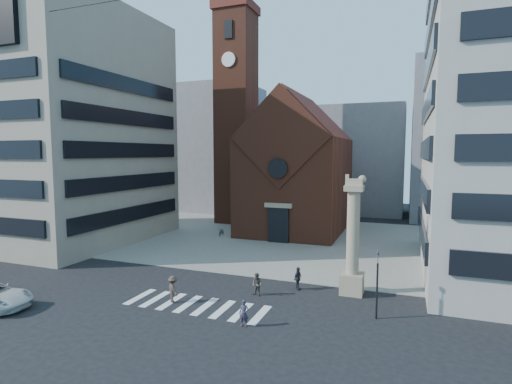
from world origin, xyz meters
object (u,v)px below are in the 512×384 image
at_px(lion_column, 353,247).
at_px(pedestrian_1, 257,284).
at_px(pedestrian_0, 244,313).
at_px(traffic_light, 377,283).
at_px(scooter_0, 221,232).
at_px(pedestrian_2, 298,278).

relative_size(lion_column, pedestrian_1, 5.31).
bearing_deg(pedestrian_1, pedestrian_0, -58.05).
relative_size(traffic_light, scooter_0, 2.44).
distance_m(traffic_light, scooter_0, 27.45).
bearing_deg(pedestrian_2, pedestrian_1, 147.89).
bearing_deg(pedestrian_1, pedestrian_2, 62.90).
xyz_separation_m(pedestrian_1, pedestrian_2, (2.42, 2.26, 0.04)).
relative_size(lion_column, pedestrian_0, 5.45).
xyz_separation_m(lion_column, pedestrian_0, (-5.21, -7.91, -2.66)).
bearing_deg(traffic_light, scooter_0, 136.06).
distance_m(lion_column, pedestrian_0, 9.84).
bearing_deg(pedestrian_1, scooter_0, 142.39).
xyz_separation_m(lion_column, pedestrian_1, (-6.31, -2.84, -2.64)).
height_order(pedestrian_0, scooter_0, pedestrian_0).
bearing_deg(traffic_light, pedestrian_0, -151.50).
distance_m(pedestrian_1, scooter_0, 21.19).
bearing_deg(pedestrian_0, pedestrian_2, 74.56).
height_order(lion_column, pedestrian_1, lion_column).
bearing_deg(pedestrian_0, lion_column, 51.36).
xyz_separation_m(pedestrian_0, scooter_0, (-12.52, 22.92, -0.28)).
xyz_separation_m(pedestrian_0, pedestrian_1, (-1.10, 5.08, 0.02)).
height_order(traffic_light, scooter_0, traffic_light).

